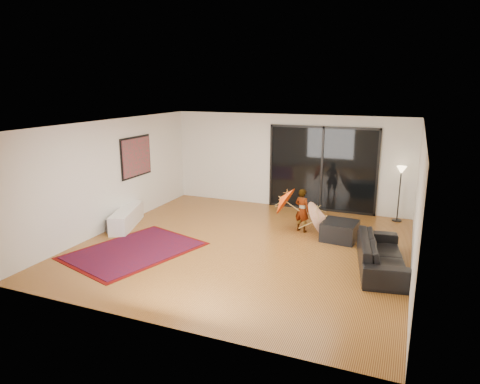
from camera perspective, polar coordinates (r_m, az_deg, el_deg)
The scene contains 17 objects.
floor at distance 9.65m, azimuth 0.44°, elevation -7.19°, with size 7.00×7.00×0.00m, color #AB702E.
ceiling at distance 9.03m, azimuth 0.47°, elevation 8.98°, with size 7.00×7.00×0.00m, color white.
wall_back at distance 12.50m, azimuth 6.43°, elevation 4.09°, with size 7.00×7.00×0.00m, color silver.
wall_front at distance 6.27m, azimuth -11.57°, elevation -6.33°, with size 7.00×7.00×0.00m, color silver.
wall_left at distance 11.00m, azimuth -16.74°, elevation 2.21°, with size 7.00×7.00×0.00m, color silver.
wall_right at distance 8.63m, azimuth 22.59°, elevation -1.48°, with size 7.00×7.00×0.00m, color silver.
sliding_door at distance 12.27m, azimuth 10.87°, elevation 3.02°, with size 3.06×0.07×2.40m.
painting at distance 11.71m, azimuth -13.66°, elevation 4.59°, with size 0.04×1.28×1.08m.
media_console at distance 11.24m, azimuth -14.86°, elevation -3.32°, with size 0.41×1.65×0.46m, color white.
speaker at distance 10.89m, azimuth -16.42°, elevation -4.36°, with size 0.29×0.29×0.33m, color #424244.
persian_rug at distance 9.65m, azimuth -13.91°, elevation -7.58°, with size 2.66×3.17×0.02m.
sofa at distance 8.84m, azimuth 18.36°, elevation -7.87°, with size 2.12×0.83×0.62m, color black.
ottoman at distance 10.21m, azimuth 13.15°, elevation -5.05°, with size 0.76×0.76×0.44m, color black.
floor_lamp at distance 11.82m, azimuth 20.64°, elevation 1.75°, with size 0.25×0.25×1.47m.
child at distance 10.53m, azimuth 8.28°, elevation -2.42°, with size 0.39×0.26×1.08m, color #999999.
parasol_orange at distance 10.57m, azimuth 5.36°, elevation -1.16°, with size 0.54×0.77×0.85m.
parasol_white at distance 10.28m, azimuth 11.32°, elevation -3.16°, with size 0.64×0.92×0.97m.
Camera 1 is at (3.33, -8.35, 3.51)m, focal length 32.00 mm.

